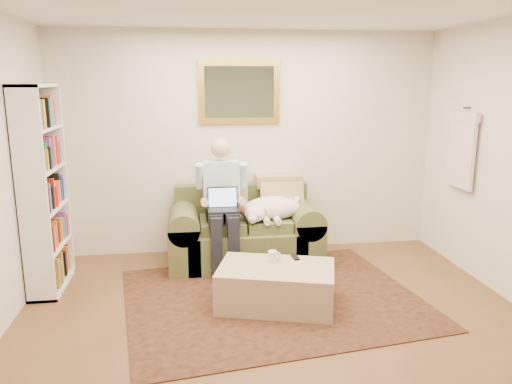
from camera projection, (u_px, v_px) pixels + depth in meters
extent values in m
cube|color=brown|center=(288.00, 355.00, 3.76)|extent=(4.50, 5.00, 0.01)
cube|color=silver|center=(248.00, 144.00, 5.90)|extent=(4.50, 0.01, 2.60)
cube|color=black|center=(272.00, 298.00, 4.75)|extent=(2.99, 2.53, 0.01)
cube|color=#5B6234|center=(245.00, 245.00, 5.64)|extent=(1.28, 0.82, 0.42)
cube|color=#5B6234|center=(241.00, 202.00, 5.90)|extent=(1.55, 0.18, 0.43)
cube|color=#5B6234|center=(185.00, 244.00, 5.54)|extent=(0.34, 0.82, 0.85)
cube|color=#5B6234|center=(303.00, 238.00, 5.72)|extent=(0.34, 0.82, 0.85)
cube|color=#5B6234|center=(223.00, 225.00, 5.50)|extent=(0.48, 0.55, 0.12)
cube|color=#5B6234|center=(268.00, 223.00, 5.57)|extent=(0.48, 0.55, 0.12)
cube|color=black|center=(223.00, 210.00, 5.27)|extent=(0.33, 0.23, 0.02)
cube|color=black|center=(223.00, 197.00, 5.36)|extent=(0.33, 0.06, 0.23)
cube|color=#99BFF2|center=(223.00, 197.00, 5.35)|extent=(0.30, 0.05, 0.19)
cube|color=tan|center=(276.00, 286.00, 4.57)|extent=(1.18, 0.93, 0.38)
cylinder|color=white|center=(272.00, 256.00, 4.65)|extent=(0.08, 0.08, 0.10)
cube|color=black|center=(295.00, 257.00, 4.74)|extent=(0.06, 0.15, 0.02)
cube|color=gold|center=(239.00, 92.00, 5.73)|extent=(0.94, 0.04, 0.72)
cube|color=gray|center=(240.00, 92.00, 5.71)|extent=(0.80, 0.01, 0.58)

